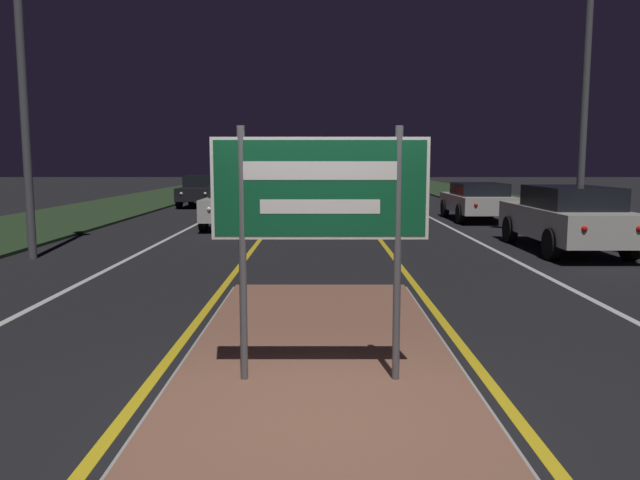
# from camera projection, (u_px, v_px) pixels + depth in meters

# --- Properties ---
(ground_plane) EXTENTS (160.00, 160.00, 0.00)m
(ground_plane) POSITION_uv_depth(u_px,v_px,m) (320.00, 423.00, 5.10)
(ground_plane) COLOR black
(median_island) EXTENTS (2.90, 9.10, 0.10)m
(median_island) POSITION_uv_depth(u_px,v_px,m) (320.00, 385.00, 5.85)
(median_island) COLOR #999993
(median_island) RESTS_ON ground_plane
(verge_left) EXTENTS (5.00, 100.00, 0.08)m
(verge_left) POSITION_uv_depth(u_px,v_px,m) (83.00, 214.00, 24.94)
(verge_left) COLOR #23381E
(verge_left) RESTS_ON ground_plane
(verge_right) EXTENTS (5.00, 100.00, 0.08)m
(verge_right) POSITION_uv_depth(u_px,v_px,m) (557.00, 214.00, 24.93)
(verge_right) COLOR #23381E
(verge_right) RESTS_ON ground_plane
(centre_line_yellow_left) EXTENTS (0.12, 70.00, 0.01)m
(centre_line_yellow_left) POSITION_uv_depth(u_px,v_px,m) (286.00, 206.00, 29.90)
(centre_line_yellow_left) COLOR gold
(centre_line_yellow_left) RESTS_ON ground_plane
(centre_line_yellow_right) EXTENTS (0.12, 70.00, 0.01)m
(centre_line_yellow_right) POSITION_uv_depth(u_px,v_px,m) (354.00, 206.00, 29.90)
(centre_line_yellow_right) COLOR gold
(centre_line_yellow_right) RESTS_ON ground_plane
(lane_line_white_left) EXTENTS (0.12, 70.00, 0.01)m
(lane_line_white_left) POSITION_uv_depth(u_px,v_px,m) (233.00, 206.00, 29.90)
(lane_line_white_left) COLOR silver
(lane_line_white_left) RESTS_ON ground_plane
(lane_line_white_right) EXTENTS (0.12, 70.00, 0.01)m
(lane_line_white_right) POSITION_uv_depth(u_px,v_px,m) (408.00, 206.00, 29.90)
(lane_line_white_right) COLOR silver
(lane_line_white_right) RESTS_ON ground_plane
(edge_line_white_left) EXTENTS (0.10, 70.00, 0.01)m
(edge_line_white_left) POSITION_uv_depth(u_px,v_px,m) (170.00, 206.00, 29.90)
(edge_line_white_left) COLOR silver
(edge_line_white_left) RESTS_ON ground_plane
(edge_line_white_right) EXTENTS (0.10, 70.00, 0.01)m
(edge_line_white_right) POSITION_uv_depth(u_px,v_px,m) (470.00, 206.00, 29.89)
(edge_line_white_right) COLOR silver
(edge_line_white_right) RESTS_ON ground_plane
(highway_sign) EXTENTS (1.97, 0.07, 2.34)m
(highway_sign) POSITION_uv_depth(u_px,v_px,m) (320.00, 202.00, 5.63)
(highway_sign) COLOR #56565B
(highway_sign) RESTS_ON median_island
(car_receding_0) EXTENTS (1.91, 4.84, 1.55)m
(car_receding_0) POSITION_uv_depth(u_px,v_px,m) (566.00, 217.00, 14.74)
(car_receding_0) COLOR silver
(car_receding_0) RESTS_ON ground_plane
(car_receding_1) EXTENTS (1.99, 4.37, 1.36)m
(car_receding_1) POSITION_uv_depth(u_px,v_px,m) (478.00, 200.00, 22.45)
(car_receding_1) COLOR silver
(car_receding_1) RESTS_ON ground_plane
(car_receding_2) EXTENTS (1.99, 4.52, 1.41)m
(car_receding_2) POSITION_uv_depth(u_px,v_px,m) (368.00, 189.00, 30.84)
(car_receding_2) COLOR maroon
(car_receding_2) RESTS_ON ground_plane
(car_receding_3) EXTENTS (1.91, 4.20, 1.37)m
(car_receding_3) POSITION_uv_depth(u_px,v_px,m) (359.00, 182.00, 42.56)
(car_receding_3) COLOR #B7B7BC
(car_receding_3) RESTS_ON ground_plane
(car_approaching_0) EXTENTS (2.03, 4.15, 1.39)m
(car_approaching_0) POSITION_uv_depth(u_px,v_px,m) (239.00, 204.00, 20.19)
(car_approaching_0) COLOR silver
(car_approaching_0) RESTS_ON ground_plane
(car_approaching_1) EXTENTS (1.85, 4.31, 1.47)m
(car_approaching_1) POSITION_uv_depth(u_px,v_px,m) (203.00, 190.00, 29.61)
(car_approaching_1) COLOR black
(car_approaching_1) RESTS_ON ground_plane
(car_approaching_2) EXTENTS (2.00, 4.31, 1.56)m
(car_approaching_2) POSITION_uv_depth(u_px,v_px,m) (279.00, 183.00, 37.90)
(car_approaching_2) COLOR black
(car_approaching_2) RESTS_ON ground_plane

